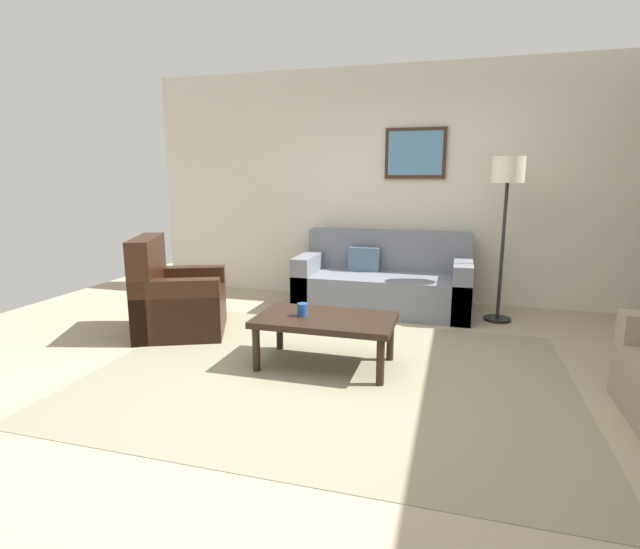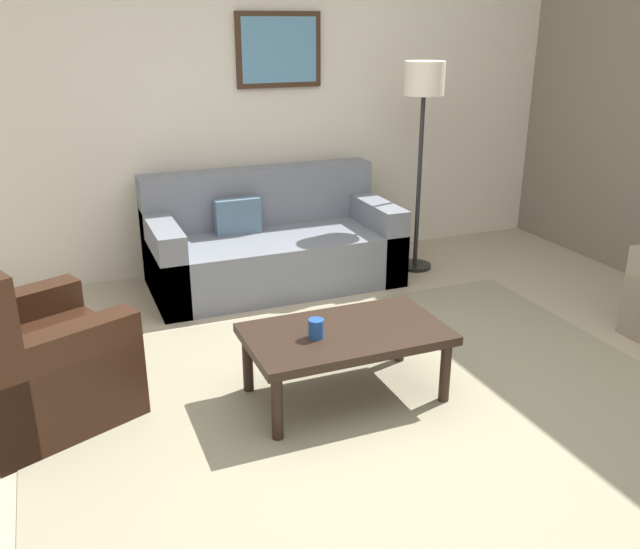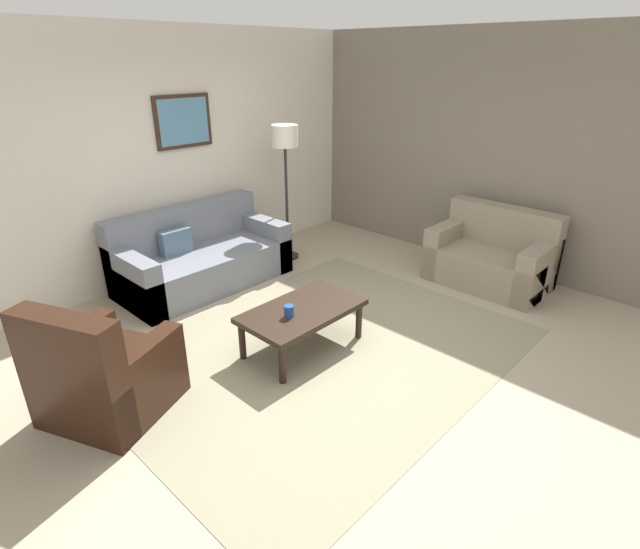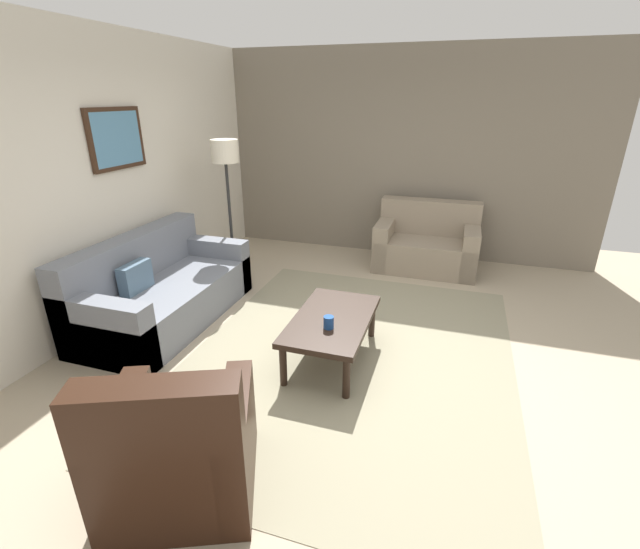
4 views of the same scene
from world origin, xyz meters
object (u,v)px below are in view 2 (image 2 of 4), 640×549
framed_artwork (279,50)px  lamp_standing (423,101)px  coffee_table (345,338)px  armchair_leather (24,368)px  couch_main (269,245)px  cup (316,329)px

framed_artwork → lamp_standing: bearing=-32.2°
coffee_table → framed_artwork: (0.45, 2.35, 1.42)m
coffee_table → armchair_leather: bearing=166.0°
couch_main → armchair_leather: 2.38m
couch_main → cup: 1.99m
armchair_leather → cup: 1.54m
couch_main → armchair_leather: (-1.84, -1.51, 0.01)m
couch_main → armchair_leather: armchair_leather is taller
lamp_standing → coffee_table: bearing=-129.7°
armchair_leather → cup: bearing=-16.5°
cup → lamp_standing: lamp_standing is taller
armchair_leather → coffee_table: size_ratio=0.95×
framed_artwork → couch_main: bearing=-121.2°
couch_main → lamp_standing: size_ratio=1.13×
couch_main → framed_artwork: size_ratio=2.73×
armchair_leather → coffee_table: armchair_leather is taller
lamp_standing → framed_artwork: bearing=147.8°
coffee_table → lamp_standing: lamp_standing is taller
couch_main → lamp_standing: (1.25, -0.19, 1.11)m
couch_main → lamp_standing: bearing=-8.7°
armchair_leather → framed_artwork: 3.22m
coffee_table → couch_main: bearing=84.4°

